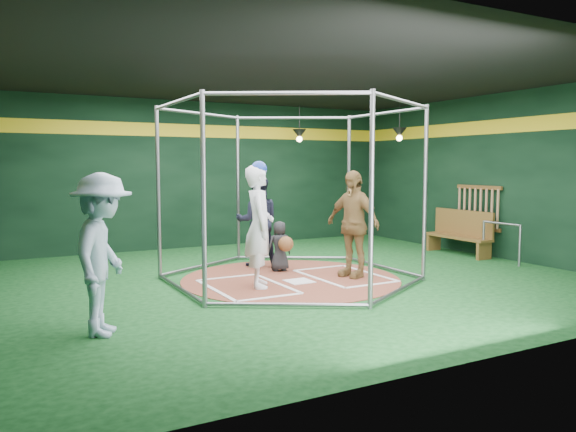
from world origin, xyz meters
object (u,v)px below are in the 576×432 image
umpire (258,221)px  dugout_bench (460,232)px  batter_figure (259,225)px  visitor_leopard (353,224)px

umpire → dugout_bench: umpire is taller
batter_figure → visitor_leopard: size_ratio=1.08×
umpire → dugout_bench: (4.60, -0.79, -0.39)m
batter_figure → visitor_leopard: batter_figure is taller
visitor_leopard → dugout_bench: (3.57, 0.95, -0.45)m
batter_figure → dugout_bench: bearing=9.9°
batter_figure → umpire: batter_figure is taller
batter_figure → visitor_leopard: bearing=-0.4°
visitor_leopard → dugout_bench: visitor_leopard is taller
batter_figure → umpire: bearing=65.6°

